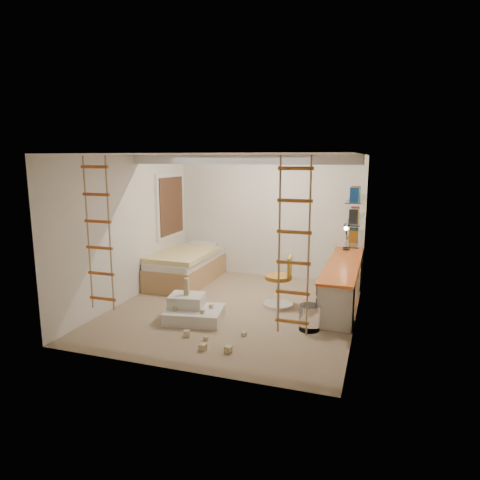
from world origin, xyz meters
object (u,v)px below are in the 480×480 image
(desk, at_px, (343,282))
(swivel_chair, at_px, (280,288))
(bed, at_px, (187,267))
(play_platform, at_px, (192,311))

(desk, bearing_deg, swivel_chair, -154.87)
(bed, bearing_deg, swivel_chair, -21.10)
(bed, xyz_separation_m, swivel_chair, (2.18, -0.84, 0.00))
(desk, distance_m, swivel_chair, 1.13)
(bed, height_order, play_platform, bed)
(desk, height_order, play_platform, desk)
(swivel_chair, bearing_deg, desk, 25.13)
(swivel_chair, height_order, play_platform, swivel_chair)
(bed, height_order, swivel_chair, swivel_chair)
(swivel_chair, relative_size, play_platform, 0.91)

